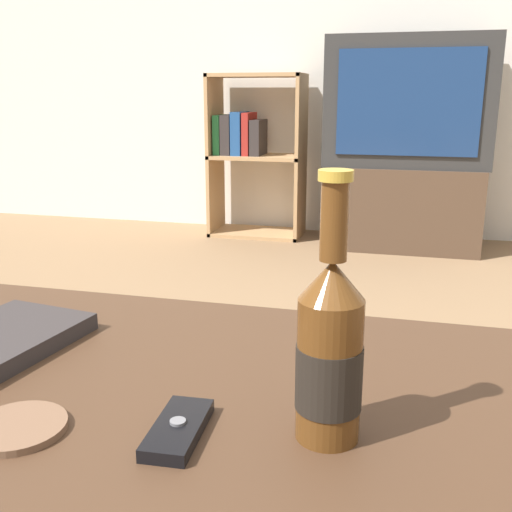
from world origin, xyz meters
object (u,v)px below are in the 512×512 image
(bookshelf, at_px, (251,149))
(tv_stand, at_px, (402,206))
(cell_phone, at_px, (178,429))
(table_book, at_px, (0,340))
(television, at_px, (408,102))
(beer_bottle, at_px, (330,351))

(bookshelf, bearing_deg, tv_stand, -4.85)
(cell_phone, relative_size, table_book, 0.46)
(tv_stand, height_order, television, television)
(tv_stand, distance_m, beer_bottle, 2.76)
(television, bearing_deg, tv_stand, 90.00)
(cell_phone, bearing_deg, table_book, 152.33)
(beer_bottle, xyz_separation_m, table_book, (-0.46, 0.10, -0.08))
(television, relative_size, cell_phone, 7.55)
(tv_stand, relative_size, bookshelf, 0.88)
(table_book, bearing_deg, tv_stand, 87.54)
(bookshelf, height_order, cell_phone, bookshelf)
(table_book, bearing_deg, beer_bottle, -4.61)
(bookshelf, distance_m, cell_phone, 2.93)
(television, height_order, cell_phone, television)
(television, xyz_separation_m, table_book, (-0.50, -2.63, -0.28))
(table_book, bearing_deg, television, 87.53)
(television, height_order, beer_bottle, television)
(television, height_order, table_book, television)
(tv_stand, bearing_deg, television, -90.00)
(beer_bottle, height_order, table_book, beer_bottle)
(cell_phone, bearing_deg, tv_stand, 82.80)
(bookshelf, distance_m, beer_bottle, 2.93)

